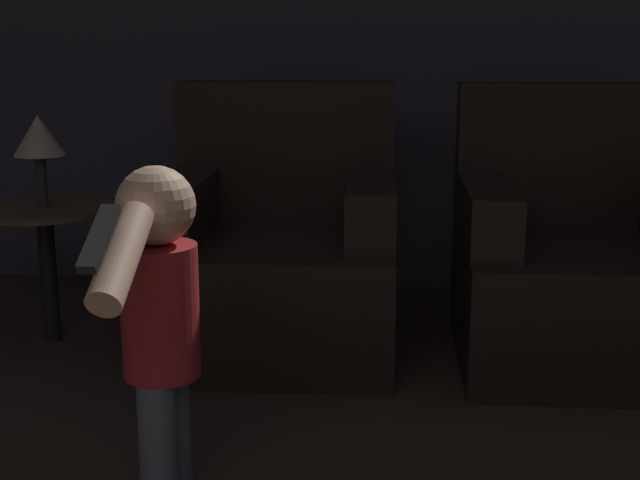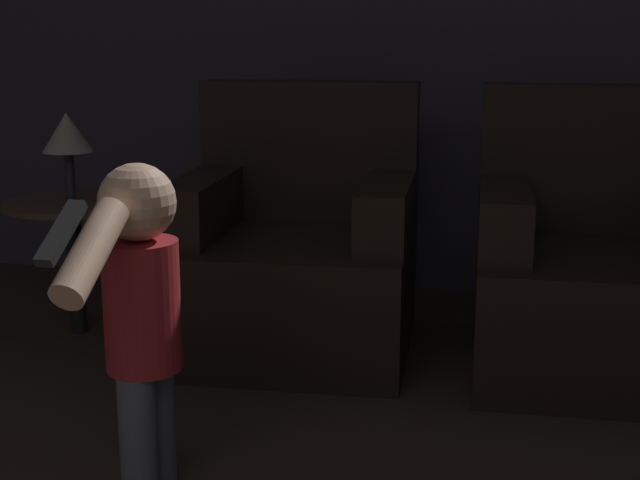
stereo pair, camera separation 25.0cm
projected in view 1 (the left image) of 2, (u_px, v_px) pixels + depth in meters
The scene contains 5 objects.
armchair_left at pixel (279, 257), 3.15m from camera, with size 0.84×0.84×0.92m.
armchair_right at pixel (578, 266), 3.03m from camera, with size 0.83×0.83×0.92m.
person_toddler at pixel (159, 312), 2.02m from camera, with size 0.18×0.56×0.81m.
side_table at pixel (45, 227), 3.16m from camera, with size 0.49×0.49×0.50m.
lamp at pixel (39, 138), 3.09m from camera, with size 0.18×0.18×0.32m.
Camera 1 is at (0.36, 0.66, 1.10)m, focal length 50.00 mm.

